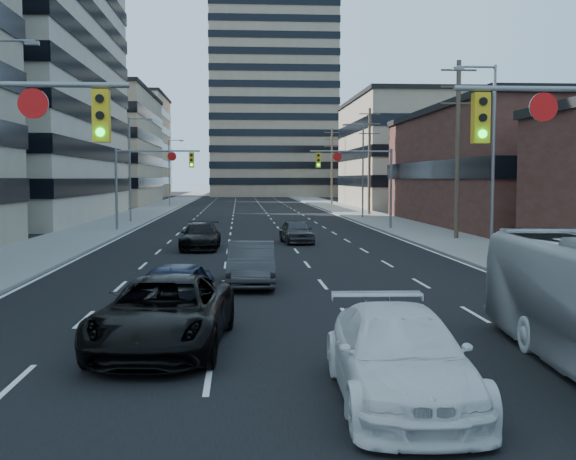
% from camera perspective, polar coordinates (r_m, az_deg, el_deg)
% --- Properties ---
extents(road_surface, '(18.00, 300.00, 0.02)m').
position_cam_1_polar(road_surface, '(137.68, -3.40, 2.52)').
color(road_surface, black).
rests_on(road_surface, ground).
extents(sidewalk_left, '(5.00, 300.00, 0.15)m').
position_cam_1_polar(sidewalk_left, '(138.06, -8.18, 2.51)').
color(sidewalk_left, slate).
rests_on(sidewalk_left, ground).
extents(sidewalk_right, '(5.00, 300.00, 0.15)m').
position_cam_1_polar(sidewalk_right, '(138.26, 1.38, 2.56)').
color(sidewalk_right, slate).
rests_on(sidewalk_right, ground).
extents(office_left_far, '(20.00, 30.00, 16.00)m').
position_cam_1_polar(office_left_far, '(110.09, -15.94, 6.13)').
color(office_left_far, gray).
rests_on(office_left_far, ground).
extents(storefront_right_mid, '(20.00, 30.00, 9.00)m').
position_cam_1_polar(storefront_right_mid, '(62.89, 19.79, 4.48)').
color(storefront_right_mid, '#472119').
rests_on(storefront_right_mid, ground).
extents(office_right_far, '(22.00, 28.00, 14.00)m').
position_cam_1_polar(office_right_far, '(99.19, 11.48, 5.86)').
color(office_right_far, gray).
rests_on(office_right_far, ground).
extents(apartment_tower, '(26.00, 26.00, 58.00)m').
position_cam_1_polar(apartment_tower, '(159.78, -1.30, 13.18)').
color(apartment_tower, gray).
rests_on(apartment_tower, ground).
extents(bg_block_left, '(24.00, 24.00, 20.00)m').
position_cam_1_polar(bg_block_left, '(150.16, -14.26, 6.34)').
color(bg_block_left, '#ADA089').
rests_on(bg_block_left, ground).
extents(bg_block_right, '(22.00, 22.00, 12.00)m').
position_cam_1_polar(bg_block_right, '(141.58, 9.70, 4.93)').
color(bg_block_right, gray).
rests_on(bg_block_right, ground).
extents(signal_far_left, '(6.09, 0.33, 6.00)m').
position_cam_1_polar(signal_far_left, '(53.02, -10.95, 4.54)').
color(signal_far_left, slate).
rests_on(signal_far_left, ground).
extents(signal_far_right, '(6.09, 0.33, 6.00)m').
position_cam_1_polar(signal_far_right, '(53.36, 5.70, 4.60)').
color(signal_far_right, slate).
rests_on(signal_far_right, ground).
extents(utility_pole_block, '(2.20, 0.28, 11.00)m').
position_cam_1_polar(utility_pole_block, '(45.67, 13.25, 6.44)').
color(utility_pole_block, '#4C3D2D').
rests_on(utility_pole_block, ground).
extents(utility_pole_midblock, '(2.20, 0.28, 11.00)m').
position_cam_1_polar(utility_pole_midblock, '(74.85, 6.45, 5.58)').
color(utility_pole_midblock, '#4C3D2D').
rests_on(utility_pole_midblock, ground).
extents(utility_pole_distant, '(2.20, 0.28, 11.00)m').
position_cam_1_polar(utility_pole_distant, '(104.50, 3.49, 5.17)').
color(utility_pole_distant, '#4C3D2D').
rests_on(utility_pole_distant, ground).
extents(streetlight_left_mid, '(2.03, 0.22, 9.00)m').
position_cam_1_polar(streetlight_left_mid, '(63.29, -12.25, 5.12)').
color(streetlight_left_mid, slate).
rests_on(streetlight_left_mid, ground).
extents(streetlight_left_far, '(2.03, 0.22, 9.00)m').
position_cam_1_polar(streetlight_left_far, '(98.05, -9.28, 4.77)').
color(streetlight_left_far, slate).
rests_on(streetlight_left_far, ground).
extents(streetlight_right_near, '(2.03, 0.22, 9.00)m').
position_cam_1_polar(streetlight_right_near, '(34.62, 15.66, 5.98)').
color(streetlight_right_near, slate).
rests_on(streetlight_right_near, ground).
extents(streetlight_right_far, '(2.03, 0.22, 9.00)m').
position_cam_1_polar(streetlight_right_far, '(68.61, 5.81, 5.11)').
color(streetlight_right_far, slate).
rests_on(streetlight_right_far, ground).
extents(black_pickup, '(3.19, 6.07, 1.63)m').
position_cam_1_polar(black_pickup, '(16.44, -9.77, -6.54)').
color(black_pickup, black).
rests_on(black_pickup, ground).
extents(white_van, '(2.39, 5.49, 1.57)m').
position_cam_1_polar(white_van, '(12.65, 8.81, -9.90)').
color(white_van, silver).
rests_on(white_van, ground).
extents(sedan_blue, '(2.43, 4.82, 1.58)m').
position_cam_1_polar(sedan_blue, '(19.61, -9.09, -4.88)').
color(sedan_blue, black).
rests_on(sedan_blue, ground).
extents(sedan_grey_center, '(1.74, 4.76, 1.56)m').
position_cam_1_polar(sedan_grey_center, '(25.82, -2.94, -2.69)').
color(sedan_grey_center, '#2E2E30').
rests_on(sedan_grey_center, ground).
extents(sedan_black_far, '(2.15, 5.00, 1.43)m').
position_cam_1_polar(sedan_black_far, '(38.95, -6.91, -0.51)').
color(sedan_black_far, black).
rests_on(sedan_black_far, ground).
extents(sedan_grey_right, '(2.04, 4.28, 1.41)m').
position_cam_1_polar(sedan_grey_right, '(42.48, 0.66, -0.11)').
color(sedan_grey_right, '#38383B').
rests_on(sedan_grey_right, ground).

